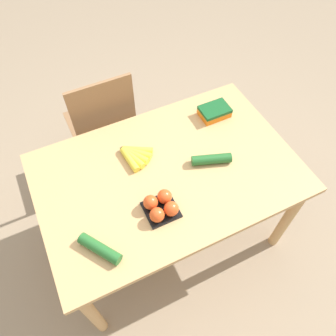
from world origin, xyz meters
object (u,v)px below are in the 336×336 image
(chair, at_px, (103,126))
(banana_bunch, at_px, (134,155))
(carrot_bag, at_px, (215,111))
(tomato_pack, at_px, (161,206))
(cucumber_far, at_px, (100,249))
(cucumber_near, at_px, (211,159))

(chair, height_order, banana_bunch, chair)
(chair, xyz_separation_m, carrot_bag, (0.58, -0.42, 0.27))
(chair, distance_m, tomato_pack, 0.90)
(cucumber_far, bearing_deg, carrot_bag, 29.92)
(carrot_bag, xyz_separation_m, cucumber_far, (-0.87, -0.50, -0.01))
(chair, height_order, carrot_bag, chair)
(banana_bunch, bearing_deg, cucumber_far, -128.55)
(chair, bearing_deg, banana_bunch, 93.62)
(chair, relative_size, banana_bunch, 5.33)
(banana_bunch, distance_m, carrot_bag, 0.55)
(cucumber_far, bearing_deg, cucumber_near, 17.17)
(carrot_bag, height_order, cucumber_near, carrot_bag)
(chair, relative_size, cucumber_far, 4.71)
(carrot_bag, bearing_deg, cucumber_near, -123.03)
(banana_bunch, xyz_separation_m, carrot_bag, (0.54, 0.08, 0.01))
(chair, distance_m, banana_bunch, 0.57)
(tomato_pack, relative_size, carrot_bag, 0.92)
(cucumber_far, bearing_deg, banana_bunch, 51.45)
(carrot_bag, bearing_deg, cucumber_far, -150.08)
(carrot_bag, height_order, cucumber_far, carrot_bag)
(carrot_bag, bearing_deg, chair, 143.79)
(tomato_pack, height_order, carrot_bag, tomato_pack)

